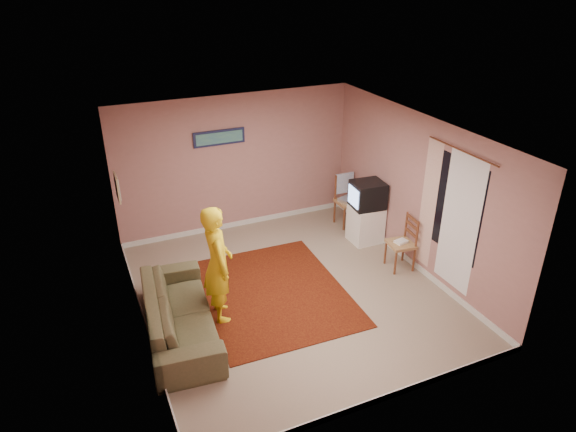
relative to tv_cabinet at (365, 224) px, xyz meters
name	(u,v)px	position (x,y,z in m)	size (l,w,h in m)	color
ground	(290,292)	(-1.95, -0.98, -0.35)	(5.00, 5.00, 0.00)	gray
wall_back	(236,164)	(-1.95, 1.52, 0.95)	(4.50, 0.02, 2.60)	#A16D69
wall_front	(386,314)	(-1.95, -3.48, 0.95)	(4.50, 0.02, 2.60)	#A16D69
wall_left	(133,250)	(-4.20, -0.98, 0.95)	(0.02, 5.00, 2.60)	#A16D69
wall_right	(417,193)	(0.30, -0.98, 0.95)	(0.02, 5.00, 2.60)	#A16D69
ceiling	(291,133)	(-1.95, -0.98, 2.25)	(4.50, 5.00, 0.02)	silver
baseboard_back	(239,223)	(-1.95, 1.51, -0.30)	(4.50, 0.02, 0.10)	silver
baseboard_front	(377,400)	(-1.95, -3.47, -0.30)	(4.50, 0.02, 0.10)	silver
baseboard_left	(146,326)	(-4.19, -0.98, -0.30)	(0.02, 5.00, 0.10)	silver
baseboard_right	(408,260)	(0.29, -0.98, -0.30)	(0.02, 5.00, 0.10)	silver
window	(455,207)	(0.29, -1.88, 1.10)	(0.01, 1.10, 1.50)	black
curtain_sheer	(459,223)	(0.28, -2.03, 0.90)	(0.01, 0.75, 2.10)	white
curtain_floral	(428,205)	(0.26, -1.33, 0.90)	(0.01, 0.35, 2.10)	#F2E5CE
curtain_rod	(462,151)	(0.25, -1.88, 1.97)	(0.02, 0.02, 1.40)	brown
picture_back	(219,138)	(-2.25, 1.49, 1.50)	(0.95, 0.04, 0.28)	#15193B
picture_left	(117,187)	(-4.17, 0.62, 1.20)	(0.04, 0.38, 0.42)	#C2B385
area_rug	(273,292)	(-2.22, -0.88, -0.34)	(2.18, 2.72, 0.01)	#310705
tv_cabinet	(365,224)	(0.00, 0.00, 0.00)	(0.55, 0.50, 0.69)	white
crt_tv	(367,195)	(-0.01, 0.00, 0.59)	(0.60, 0.55, 0.48)	black
chair_a	(349,196)	(0.04, 0.71, 0.27)	(0.46, 0.44, 0.55)	tan
dvd_player	(349,199)	(0.04, 0.71, 0.20)	(0.37, 0.26, 0.06)	silver
blue_throw	(344,183)	(0.04, 0.90, 0.46)	(0.38, 0.05, 0.40)	#89A7E1
chair_b	(402,238)	(0.04, -1.04, 0.22)	(0.45, 0.47, 0.51)	tan
game_console	(401,242)	(0.04, -1.04, 0.15)	(0.20, 0.15, 0.04)	white
sofa	(179,313)	(-3.75, -1.25, -0.02)	(2.26, 0.88, 0.66)	brown
person	(218,264)	(-3.12, -1.10, 0.53)	(0.64, 0.42, 1.76)	yellow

